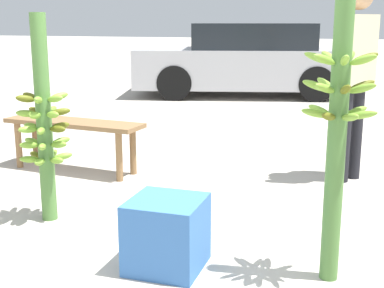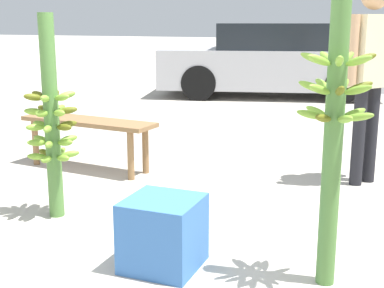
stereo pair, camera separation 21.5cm
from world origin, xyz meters
name	(u,v)px [view 1 (the left image)]	position (x,y,z in m)	size (l,w,h in m)	color
ground_plane	(146,265)	(0.00, 0.00, 0.00)	(80.00, 80.00, 0.00)	#B2AA9E
banana_stalk_left	(44,123)	(-0.94, 0.47, 0.70)	(0.37, 0.37, 1.43)	#4C7A38
banana_stalk_center	(338,116)	(1.01, 0.16, 0.90)	(0.39, 0.39, 1.72)	#4C7A38
vendor_person	(355,63)	(1.04, 2.13, 1.03)	(0.38, 0.52, 1.69)	black
market_bench	(74,129)	(-1.41, 1.64, 0.40)	(1.39, 0.47, 0.48)	olive
parked_car	(246,61)	(-1.02, 7.25, 0.65)	(4.26, 2.61, 1.33)	#B7B7BC
produce_crate	(167,234)	(0.12, 0.02, 0.20)	(0.41, 0.41, 0.41)	#386BB2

